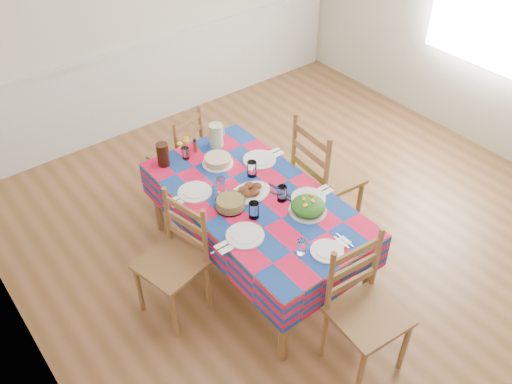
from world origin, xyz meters
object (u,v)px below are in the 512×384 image
Objects in this scene: chair_left at (175,261)px; meat_platter at (250,191)px; chair_near at (364,311)px; green_pitcher at (216,135)px; chair_right at (323,177)px; dining_table at (256,204)px; tea_pitcher at (163,155)px; chair_far at (179,154)px.

meat_platter is at bearing 80.72° from chair_left.
chair_near is (0.01, -1.15, -0.23)m from meat_platter.
chair_near reaches higher than chair_left.
chair_right is (0.54, -0.71, -0.25)m from green_pitcher.
tea_pitcher is at bearing 113.36° from dining_table.
chair_near is at bearing 153.03° from chair_right.
chair_far reaches higher than dining_table.
green_pitcher is at bearing 88.88° from chair_far.
chair_left is (-0.70, 1.10, -0.02)m from chair_near.
chair_right reaches higher than chair_near.
chair_right is at bearing 101.10° from chair_far.
dining_table is 0.74m from green_pitcher.
chair_near is 1.12× the size of chair_far.
chair_right is at bearing -36.20° from tea_pitcher.
green_pitcher is 0.47m from tea_pitcher.
chair_left reaches higher than chair_far.
chair_near is 1.31m from chair_left.
chair_right is at bearing 63.05° from chair_near.
chair_near is 1.29m from chair_right.
chair_near reaches higher than dining_table.
meat_platter is 0.76m from tea_pitcher.
dining_table is 1.10m from chair_near.
chair_left is at bearing -176.44° from meat_platter.
green_pitcher is at bearing 42.11° from chair_right.
chair_right is (0.67, -1.10, 0.10)m from chair_far.
green_pitcher is 0.92m from chair_right.
chair_far is at bearing 47.20° from tea_pitcher.
meat_platter is at bearing 99.97° from dining_table.
chair_left is at bearing -140.38° from green_pitcher.
chair_right is (0.69, 0.00, -0.08)m from dining_table.
chair_left reaches higher than meat_platter.
tea_pitcher is 1.27m from chair_right.
chair_far is (-0.14, 0.39, -0.35)m from green_pitcher.
chair_left is at bearing 127.20° from chair_near.
chair_left is at bearing 94.67° from chair_right.
green_pitcher reaches higher than dining_table.
chair_right reaches higher than tea_pitcher.
dining_table is 1.65× the size of chair_right.
green_pitcher reaches higher than tea_pitcher.
green_pitcher is 0.54m from chair_far.
dining_table is 0.69m from chair_right.
tea_pitcher is (-0.47, 0.03, -0.00)m from green_pitcher.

